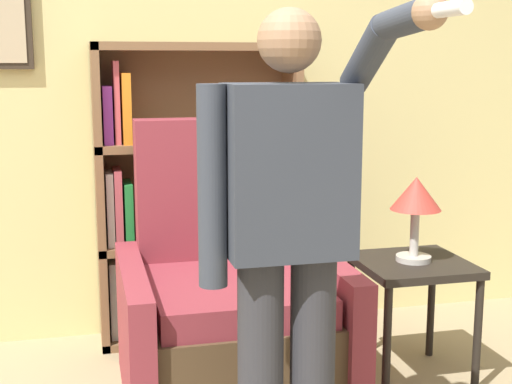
# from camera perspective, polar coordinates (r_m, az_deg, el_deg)

# --- Properties ---
(wall_back) EXTENTS (8.00, 0.11, 2.80)m
(wall_back) POSITION_cam_1_polar(r_m,az_deg,el_deg) (3.80, -8.77, 9.52)
(wall_back) COLOR #DBCC84
(wall_back) RESTS_ON ground_plane
(bookcase) EXTENTS (1.05, 0.28, 1.54)m
(bookcase) POSITION_cam_1_polar(r_m,az_deg,el_deg) (3.73, -5.87, -0.39)
(bookcase) COLOR brown
(bookcase) RESTS_ON ground_plane
(armchair) EXTENTS (0.94, 0.92, 1.19)m
(armchair) POSITION_cam_1_polar(r_m,az_deg,el_deg) (3.20, -2.16, -9.48)
(armchair) COLOR #4C3823
(armchair) RESTS_ON ground_plane
(person_standing) EXTENTS (0.54, 0.78, 1.61)m
(person_standing) POSITION_cam_1_polar(r_m,az_deg,el_deg) (2.25, 2.60, -3.42)
(person_standing) COLOR #2D2D33
(person_standing) RESTS_ON ground_plane
(side_table) EXTENTS (0.48, 0.48, 0.56)m
(side_table) POSITION_cam_1_polar(r_m,az_deg,el_deg) (3.34, 12.42, -6.83)
(side_table) COLOR black
(side_table) RESTS_ON ground_plane
(table_lamp) EXTENTS (0.23, 0.23, 0.39)m
(table_lamp) POSITION_cam_1_polar(r_m,az_deg,el_deg) (3.25, 12.67, -0.60)
(table_lamp) COLOR #B7B2A8
(table_lamp) RESTS_ON side_table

